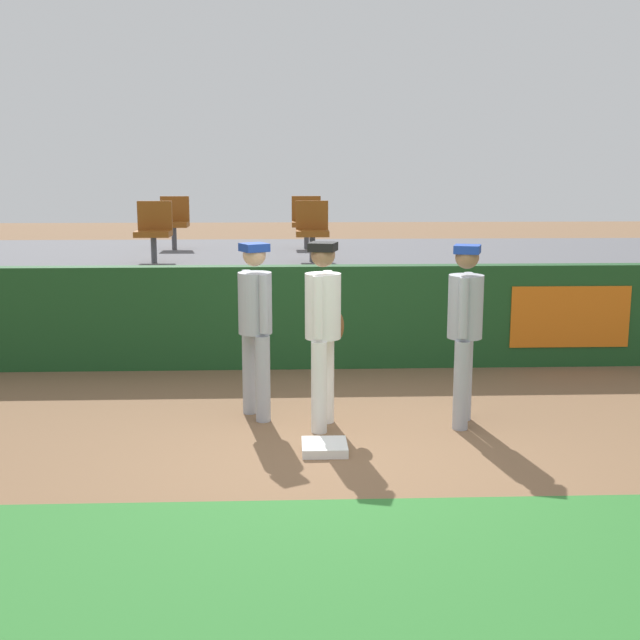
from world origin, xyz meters
TOP-DOWN VIEW (x-y plane):
  - ground_plane at (0.00, 0.00)m, footprint 60.00×60.00m
  - grass_foreground_strip at (0.00, -2.33)m, footprint 18.00×2.80m
  - first_base at (-0.08, 0.13)m, footprint 0.40×0.40m
  - player_fielder_home at (-0.06, 0.84)m, footprint 0.44×0.53m
  - player_runner_visitor at (1.30, 0.87)m, footprint 0.42×0.47m
  - player_coach_visitor at (-0.72, 1.18)m, footprint 0.45×0.45m
  - field_wall at (0.02, 3.23)m, footprint 18.00×0.26m
  - bleacher_platform at (0.00, 5.80)m, footprint 18.00×4.80m
  - seat_front_left at (-2.24, 4.67)m, footprint 0.48×0.44m
  - seat_back_center at (-0.09, 6.47)m, footprint 0.47×0.44m
  - seat_back_left at (-2.21, 6.47)m, footprint 0.46×0.44m
  - seat_front_center at (-0.05, 4.67)m, footprint 0.46×0.44m

SIDE VIEW (x-z plane):
  - ground_plane at x=0.00m, z-range 0.00..0.00m
  - grass_foreground_strip at x=0.00m, z-range 0.00..0.01m
  - first_base at x=-0.08m, z-range 0.00..0.08m
  - bleacher_platform at x=0.00m, z-range 0.00..1.17m
  - field_wall at x=0.02m, z-range 0.00..1.29m
  - player_coach_visitor at x=-0.72m, z-range 0.14..1.89m
  - player_runner_visitor at x=1.30m, z-range 0.14..1.90m
  - player_fielder_home at x=-0.06m, z-range 0.14..1.93m
  - seat_front_center at x=-0.05m, z-range 1.22..2.06m
  - seat_back_left at x=-2.21m, z-range 1.23..2.07m
  - seat_back_center at x=-0.09m, z-range 1.23..2.07m
  - seat_front_left at x=-2.24m, z-range 1.23..2.07m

